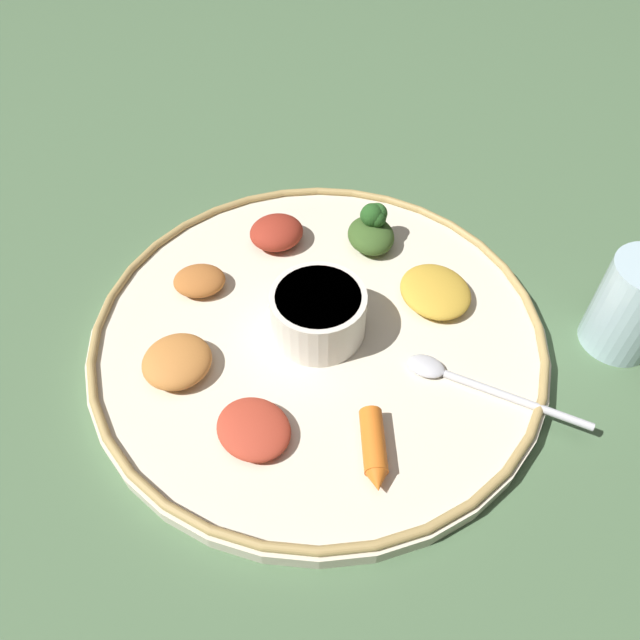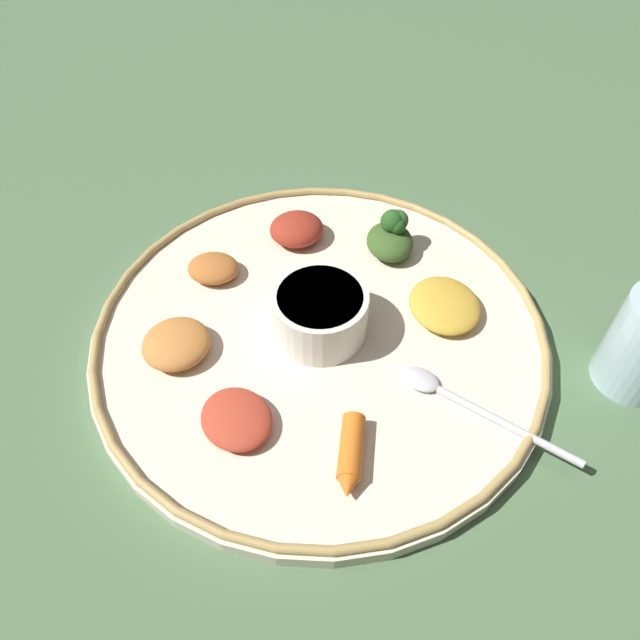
# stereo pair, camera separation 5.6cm
# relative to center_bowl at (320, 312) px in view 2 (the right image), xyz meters

# --- Properties ---
(ground_plane) EXTENTS (2.40, 2.40, 0.00)m
(ground_plane) POSITION_rel_center_bowl_xyz_m (0.00, 0.00, -0.04)
(ground_plane) COLOR #4C6B47
(platter) EXTENTS (0.43, 0.43, 0.02)m
(platter) POSITION_rel_center_bowl_xyz_m (0.00, 0.00, -0.03)
(platter) COLOR beige
(platter) RESTS_ON ground_plane
(platter_rim) EXTENTS (0.43, 0.43, 0.01)m
(platter_rim) POSITION_rel_center_bowl_xyz_m (0.00, 0.00, -0.02)
(platter_rim) COLOR tan
(platter_rim) RESTS_ON platter
(center_bowl) EXTENTS (0.09, 0.09, 0.05)m
(center_bowl) POSITION_rel_center_bowl_xyz_m (0.00, 0.00, 0.00)
(center_bowl) COLOR silver
(center_bowl) RESTS_ON platter
(spoon) EXTENTS (0.15, 0.08, 0.01)m
(spoon) POSITION_rel_center_bowl_xyz_m (-0.13, 0.06, -0.02)
(spoon) COLOR silver
(spoon) RESTS_ON platter
(greens_pile) EXTENTS (0.06, 0.07, 0.05)m
(greens_pile) POSITION_rel_center_bowl_xyz_m (-0.06, -0.12, -0.01)
(greens_pile) COLOR #385623
(greens_pile) RESTS_ON platter
(carrot_near_spoon) EXTENTS (0.02, 0.07, 0.02)m
(carrot_near_spoon) POSITION_rel_center_bowl_xyz_m (-0.04, 0.13, -0.02)
(carrot_near_spoon) COLOR orange
(carrot_near_spoon) RESTS_ON platter
(mound_beet) EXTENTS (0.07, 0.07, 0.03)m
(mound_beet) POSITION_rel_center_bowl_xyz_m (0.04, -0.12, -0.01)
(mound_beet) COLOR maroon
(mound_beet) RESTS_ON platter
(mound_berbere_red) EXTENTS (0.09, 0.09, 0.02)m
(mound_berbere_red) POSITION_rel_center_bowl_xyz_m (0.05, 0.11, -0.02)
(mound_berbere_red) COLOR #B73D28
(mound_berbere_red) RESTS_ON platter
(mound_squash) EXTENTS (0.09, 0.09, 0.02)m
(mound_squash) POSITION_rel_center_bowl_xyz_m (0.13, 0.04, -0.01)
(mound_squash) COLOR #C67A38
(mound_squash) RESTS_ON platter
(mound_lentil_yellow) EXTENTS (0.09, 0.10, 0.02)m
(mound_lentil_yellow) POSITION_rel_center_bowl_xyz_m (-0.12, -0.04, -0.02)
(mound_lentil_yellow) COLOR gold
(mound_lentil_yellow) RESTS_ON platter
(mound_chickpea) EXTENTS (0.05, 0.05, 0.02)m
(mound_chickpea) POSITION_rel_center_bowl_xyz_m (0.12, -0.06, -0.02)
(mound_chickpea) COLOR #B2662D
(mound_chickpea) RESTS_ON platter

